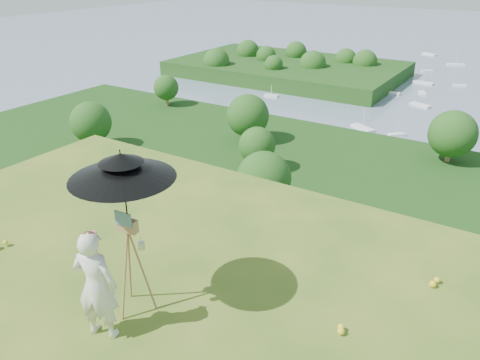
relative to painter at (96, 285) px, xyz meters
The scene contains 10 objects.
forest_slope 44.77m from the painter, 88.62° to the left, with size 140.00×56.00×22.00m, color #103A0F.
shoreline_tier 82.12m from the painter, 89.37° to the left, with size 170.00×28.00×8.00m, color #675D52.
peninsula 173.00m from the painter, 115.81° to the left, with size 90.00×60.00×12.00m, color #103A0F, non-canonical shape.
slope_trees 36.96m from the painter, 88.62° to the left, with size 110.00×50.00×6.00m, color #205319, non-canonical shape.
harbor_town 79.42m from the painter, 89.37° to the left, with size 110.00×22.00×5.00m, color silver, non-canonical shape.
moored_boats 163.51m from the painter, 94.20° to the left, with size 140.00×140.00×0.70m, color white, non-canonical shape.
painter is the anchor object (origin of this frame).
field_easel 0.61m from the painter, 88.65° to the left, with size 0.61×0.61×1.60m, color olive, non-canonical shape.
sun_umbrella 1.25m from the painter, 89.17° to the left, with size 1.35×1.35×1.11m, color black, non-canonical shape.
painter_cap 0.75m from the painter, ahead, with size 0.18×0.21×0.10m, color #D17672, non-canonical shape.
Camera 1 is at (3.30, -1.49, 4.51)m, focal length 35.00 mm.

